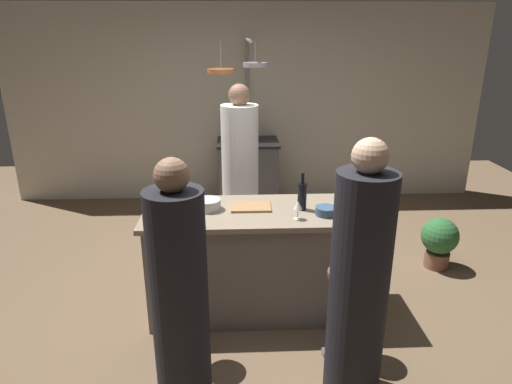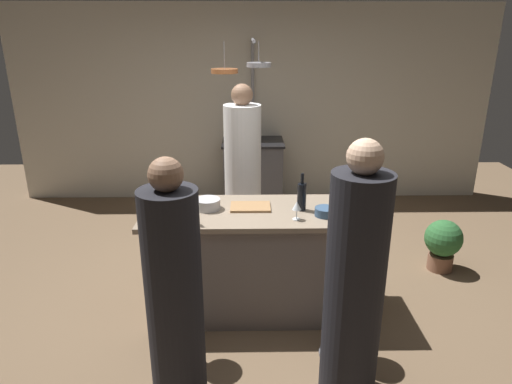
{
  "view_description": "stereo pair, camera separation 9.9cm",
  "coord_description": "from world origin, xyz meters",
  "px_view_note": "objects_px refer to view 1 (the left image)",
  "views": [
    {
      "loc": [
        -0.16,
        -3.33,
        2.24
      ],
      "look_at": [
        0.0,
        0.15,
        1.0
      ],
      "focal_mm": 31.64,
      "sensor_mm": 36.0,
      "label": 1
    },
    {
      "loc": [
        -0.06,
        -3.33,
        2.24
      ],
      "look_at": [
        0.0,
        0.15,
        1.0
      ],
      "focal_mm": 31.64,
      "sensor_mm": 36.0,
      "label": 2
    }
  ],
  "objects_px": {
    "wine_glass_near_left_guest": "(298,206)",
    "wine_glass_near_right_guest": "(363,205)",
    "potted_plant": "(439,240)",
    "mixing_bowl_steel": "(208,204)",
    "bar_stool_right": "(344,310)",
    "cutting_board": "(251,207)",
    "pepper_mill": "(349,210)",
    "guest_right": "(359,285)",
    "wine_bottle_dark": "(302,195)",
    "guest_left": "(180,299)",
    "wine_bottle_red": "(177,205)",
    "stove_range": "(248,173)",
    "bar_stool_left": "(183,314)",
    "mixing_bowl_ceramic": "(173,200)",
    "mixing_bowl_blue": "(326,211)",
    "wine_bottle_amber": "(187,210)",
    "chef": "(240,178)"
  },
  "relations": [
    {
      "from": "wine_glass_near_left_guest",
      "to": "wine_glass_near_right_guest",
      "type": "height_order",
      "value": "same"
    },
    {
      "from": "potted_plant",
      "to": "wine_glass_near_left_guest",
      "type": "height_order",
      "value": "wine_glass_near_left_guest"
    },
    {
      "from": "wine_glass_near_left_guest",
      "to": "mixing_bowl_steel",
      "type": "distance_m",
      "value": 0.73
    },
    {
      "from": "bar_stool_right",
      "to": "wine_glass_near_left_guest",
      "type": "height_order",
      "value": "wine_glass_near_left_guest"
    },
    {
      "from": "cutting_board",
      "to": "pepper_mill",
      "type": "bearing_deg",
      "value": -25.25
    },
    {
      "from": "guest_right",
      "to": "wine_bottle_dark",
      "type": "distance_m",
      "value": 1.03
    },
    {
      "from": "guest_right",
      "to": "cutting_board",
      "type": "relative_size",
      "value": 5.32
    },
    {
      "from": "guest_left",
      "to": "wine_bottle_red",
      "type": "height_order",
      "value": "guest_left"
    },
    {
      "from": "stove_range",
      "to": "cutting_board",
      "type": "bearing_deg",
      "value": -91.11
    },
    {
      "from": "bar_stool_right",
      "to": "potted_plant",
      "type": "bearing_deg",
      "value": 44.97
    },
    {
      "from": "bar_stool_left",
      "to": "mixing_bowl_ceramic",
      "type": "distance_m",
      "value": 0.98
    },
    {
      "from": "potted_plant",
      "to": "mixing_bowl_blue",
      "type": "distance_m",
      "value": 1.64
    },
    {
      "from": "stove_range",
      "to": "wine_glass_near_left_guest",
      "type": "height_order",
      "value": "wine_glass_near_left_guest"
    },
    {
      "from": "wine_bottle_amber",
      "to": "bar_stool_right",
      "type": "bearing_deg",
      "value": -18.31
    },
    {
      "from": "wine_glass_near_left_guest",
      "to": "potted_plant",
      "type": "bearing_deg",
      "value": 28.19
    },
    {
      "from": "guest_right",
      "to": "wine_bottle_amber",
      "type": "xyz_separation_m",
      "value": [
        -1.1,
        0.72,
        0.22
      ]
    },
    {
      "from": "guest_left",
      "to": "stove_range",
      "type": "bearing_deg",
      "value": 81.72
    },
    {
      "from": "bar_stool_left",
      "to": "mixing_bowl_steel",
      "type": "height_order",
      "value": "mixing_bowl_steel"
    },
    {
      "from": "wine_glass_near_left_guest",
      "to": "bar_stool_right",
      "type": "bearing_deg",
      "value": -55.69
    },
    {
      "from": "cutting_board",
      "to": "pepper_mill",
      "type": "distance_m",
      "value": 0.79
    },
    {
      "from": "bar_stool_left",
      "to": "potted_plant",
      "type": "distance_m",
      "value": 2.7
    },
    {
      "from": "chef",
      "to": "wine_glass_near_right_guest",
      "type": "xyz_separation_m",
      "value": [
        0.91,
        -1.28,
        0.18
      ]
    },
    {
      "from": "wine_glass_near_left_guest",
      "to": "wine_bottle_dark",
      "type": "bearing_deg",
      "value": 73.61
    },
    {
      "from": "chef",
      "to": "cutting_board",
      "type": "bearing_deg",
      "value": -86.01
    },
    {
      "from": "wine_glass_near_right_guest",
      "to": "mixing_bowl_blue",
      "type": "bearing_deg",
      "value": 166.31
    },
    {
      "from": "stove_range",
      "to": "wine_glass_near_right_guest",
      "type": "relative_size",
      "value": 6.1
    },
    {
      "from": "wine_bottle_amber",
      "to": "mixing_bowl_ceramic",
      "type": "distance_m",
      "value": 0.45
    },
    {
      "from": "wine_glass_near_right_guest",
      "to": "stove_range",
      "type": "bearing_deg",
      "value": 106.77
    },
    {
      "from": "wine_bottle_amber",
      "to": "mixing_bowl_steel",
      "type": "xyz_separation_m",
      "value": [
        0.14,
        0.29,
        -0.07
      ]
    },
    {
      "from": "wine_glass_near_left_guest",
      "to": "mixing_bowl_ceramic",
      "type": "relative_size",
      "value": 0.99
    },
    {
      "from": "stove_range",
      "to": "bar_stool_right",
      "type": "xyz_separation_m",
      "value": [
        0.59,
        -3.07,
        -0.07
      ]
    },
    {
      "from": "guest_right",
      "to": "wine_bottle_amber",
      "type": "relative_size",
      "value": 5.84
    },
    {
      "from": "chef",
      "to": "mixing_bowl_steel",
      "type": "relative_size",
      "value": 8.79
    },
    {
      "from": "wine_bottle_amber",
      "to": "wine_bottle_red",
      "type": "distance_m",
      "value": 0.11
    },
    {
      "from": "pepper_mill",
      "to": "wine_bottle_red",
      "type": "relative_size",
      "value": 0.67
    },
    {
      "from": "potted_plant",
      "to": "cutting_board",
      "type": "xyz_separation_m",
      "value": [
        -1.89,
        -0.58,
        0.61
      ]
    },
    {
      "from": "stove_range",
      "to": "mixing_bowl_ceramic",
      "type": "xyz_separation_m",
      "value": [
        -0.68,
        -2.28,
        0.49
      ]
    },
    {
      "from": "pepper_mill",
      "to": "mixing_bowl_steel",
      "type": "distance_m",
      "value": 1.1
    },
    {
      "from": "wine_glass_near_right_guest",
      "to": "potted_plant",
      "type": "bearing_deg",
      "value": 37.95
    },
    {
      "from": "potted_plant",
      "to": "wine_glass_near_left_guest",
      "type": "bearing_deg",
      "value": -151.81
    },
    {
      "from": "potted_plant",
      "to": "wine_glass_near_left_guest",
      "type": "xyz_separation_m",
      "value": [
        -1.54,
        -0.83,
        0.71
      ]
    },
    {
      "from": "wine_bottle_amber",
      "to": "mixing_bowl_blue",
      "type": "bearing_deg",
      "value": 7.07
    },
    {
      "from": "guest_right",
      "to": "wine_glass_near_left_guest",
      "type": "xyz_separation_m",
      "value": [
        -0.27,
        0.78,
        0.22
      ]
    },
    {
      "from": "pepper_mill",
      "to": "mixing_bowl_ceramic",
      "type": "relative_size",
      "value": 1.42
    },
    {
      "from": "wine_bottle_dark",
      "to": "mixing_bowl_steel",
      "type": "relative_size",
      "value": 1.51
    },
    {
      "from": "chef",
      "to": "stove_range",
      "type": "bearing_deg",
      "value": 84.97
    },
    {
      "from": "stove_range",
      "to": "bar_stool_right",
      "type": "distance_m",
      "value": 3.13
    },
    {
      "from": "chef",
      "to": "guest_right",
      "type": "bearing_deg",
      "value": -71.54
    },
    {
      "from": "potted_plant",
      "to": "wine_bottle_red",
      "type": "relative_size",
      "value": 1.65
    },
    {
      "from": "potted_plant",
      "to": "pepper_mill",
      "type": "relative_size",
      "value": 2.48
    }
  ]
}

